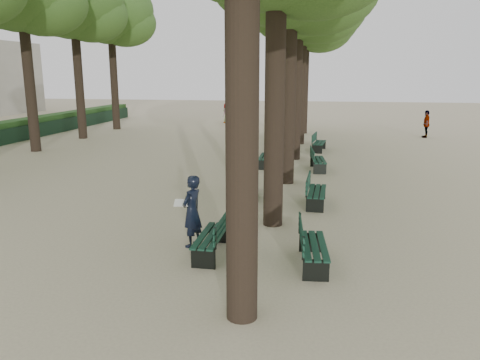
# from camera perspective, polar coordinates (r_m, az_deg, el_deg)

# --- Properties ---
(ground) EXTENTS (120.00, 120.00, 0.00)m
(ground) POSITION_cam_1_polar(r_m,az_deg,el_deg) (10.26, -6.27, -10.15)
(ground) COLOR #C2B693
(ground) RESTS_ON ground
(tree_central_4) EXTENTS (6.00, 6.00, 9.95)m
(tree_central_4) POSITION_cam_1_polar(r_m,az_deg,el_deg) (27.33, 7.74, 20.48)
(tree_central_4) COLOR #33261C
(tree_central_4) RESTS_ON ground
(tree_central_5) EXTENTS (6.00, 6.00, 9.95)m
(tree_central_5) POSITION_cam_1_polar(r_m,az_deg,el_deg) (32.28, 8.12, 19.29)
(tree_central_5) COLOR #33261C
(tree_central_5) RESTS_ON ground
(tree_far_4) EXTENTS (6.00, 6.00, 10.45)m
(tree_far_4) POSITION_cam_1_polar(r_m,az_deg,el_deg) (31.06, -19.71, 19.87)
(tree_far_4) COLOR #33261C
(tree_far_4) RESTS_ON ground
(tree_far_5) EXTENTS (6.00, 6.00, 10.45)m
(tree_far_5) POSITION_cam_1_polar(r_m,az_deg,el_deg) (35.50, -15.57, 19.18)
(tree_far_5) COLOR #33261C
(tree_far_5) RESTS_ON ground
(bench_left_0) EXTENTS (0.57, 1.80, 0.92)m
(bench_left_0) POSITION_cam_1_polar(r_m,az_deg,el_deg) (10.63, -3.47, -7.69)
(bench_left_0) COLOR black
(bench_left_0) RESTS_ON ground
(bench_left_1) EXTENTS (0.69, 1.83, 0.92)m
(bench_left_1) POSITION_cam_1_polar(r_m,az_deg,el_deg) (15.57, 0.96, -0.96)
(bench_left_1) COLOR black
(bench_left_1) RESTS_ON ground
(bench_left_2) EXTENTS (0.60, 1.81, 0.92)m
(bench_left_2) POSITION_cam_1_polar(r_m,az_deg,el_deg) (20.51, 3.17, 2.42)
(bench_left_2) COLOR black
(bench_left_2) RESTS_ON ground
(bench_left_3) EXTENTS (0.80, 1.86, 0.92)m
(bench_left_3) POSITION_cam_1_polar(r_m,az_deg,el_deg) (25.35, 4.48, 4.42)
(bench_left_3) COLOR black
(bench_left_3) RESTS_ON ground
(bench_right_0) EXTENTS (0.73, 1.84, 0.92)m
(bench_right_0) POSITION_cam_1_polar(r_m,az_deg,el_deg) (10.16, 8.93, -8.82)
(bench_right_0) COLOR black
(bench_right_0) RESTS_ON ground
(bench_right_1) EXTENTS (0.63, 1.82, 0.92)m
(bench_right_1) POSITION_cam_1_polar(r_m,az_deg,el_deg) (14.65, 9.29, -2.03)
(bench_right_1) COLOR black
(bench_right_1) RESTS_ON ground
(bench_right_2) EXTENTS (0.76, 1.85, 0.92)m
(bench_right_2) POSITION_cam_1_polar(r_m,az_deg,el_deg) (19.94, 9.50, 1.95)
(bench_right_2) COLOR black
(bench_right_2) RESTS_ON ground
(bench_right_3) EXTENTS (0.77, 1.85, 0.92)m
(bench_right_3) POSITION_cam_1_polar(r_m,az_deg,el_deg) (24.90, 9.62, 4.12)
(bench_right_3) COLOR black
(bench_right_3) RESTS_ON ground
(man_with_map) EXTENTS (0.71, 0.76, 1.71)m
(man_with_map) POSITION_cam_1_polar(r_m,az_deg,el_deg) (10.99, -5.87, -3.81)
(man_with_map) COLOR black
(man_with_map) RESTS_ON ground
(pedestrian_c) EXTENTS (0.48, 1.05, 1.72)m
(pedestrian_c) POSITION_cam_1_polar(r_m,az_deg,el_deg) (31.90, 21.76, 6.36)
(pedestrian_c) COLOR #262628
(pedestrian_c) RESTS_ON ground
(pedestrian_a) EXTENTS (0.76, 0.85, 1.67)m
(pedestrian_a) POSITION_cam_1_polar(r_m,az_deg,el_deg) (31.37, -0.60, 7.12)
(pedestrian_a) COLOR #262628
(pedestrian_a) RESTS_ON ground
(pedestrian_d) EXTENTS (0.60, 0.86, 1.63)m
(pedestrian_d) POSITION_cam_1_polar(r_m,az_deg,el_deg) (38.63, -1.63, 8.19)
(pedestrian_d) COLOR #262628
(pedestrian_d) RESTS_ON ground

